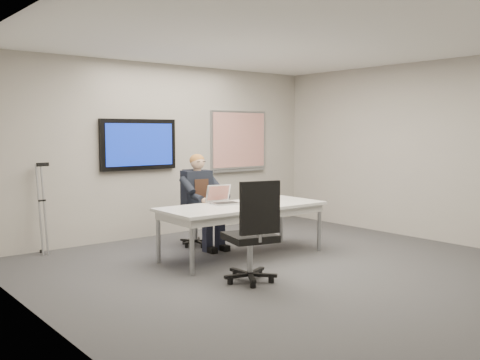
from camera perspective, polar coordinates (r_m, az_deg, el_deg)
floor at (r=6.72m, az=5.65°, el=-9.55°), size 6.00×6.00×0.02m
ceiling at (r=6.58m, az=5.88°, el=14.73°), size 6.00×6.00×0.02m
wall_back at (r=8.88m, az=-8.05°, el=3.18°), size 6.00×0.02×2.80m
wall_left at (r=4.87m, az=-20.10°, el=1.24°), size 0.02×6.00×2.80m
wall_right at (r=8.88m, az=19.63°, el=2.93°), size 0.02×6.00×2.80m
conference_table at (r=7.29m, az=0.27°, el=-3.29°), size 2.33×1.02×0.71m
tv_display at (r=8.58m, az=-10.74°, el=3.74°), size 1.30×0.09×0.80m
whiteboard at (r=9.74m, az=-0.13°, el=4.18°), size 1.25×0.08×1.10m
office_chair_far at (r=8.09m, az=-4.78°, el=-4.84°), size 0.60×0.60×0.95m
office_chair_near at (r=6.07m, az=1.28°, el=-7.56°), size 0.68×0.68×1.17m
seated_person at (r=7.84m, az=-3.89°, el=-3.25°), size 0.45×0.77×1.38m
crutch at (r=7.91m, az=-20.38°, el=-2.75°), size 0.20×0.45×1.34m
laptop at (r=7.37m, az=-1.89°, el=-2.04°), size 0.40×0.39×0.26m
name_tent at (r=7.20m, az=2.98°, el=-2.33°), size 0.25×0.08×0.10m
pen at (r=6.87m, az=0.71°, el=-3.06°), size 0.06×0.14×0.01m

